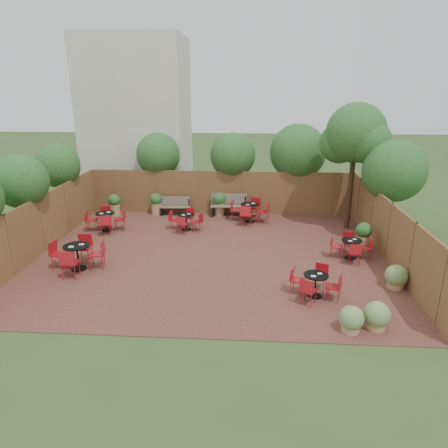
{
  "coord_description": "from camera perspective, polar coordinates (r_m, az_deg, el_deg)",
  "views": [
    {
      "loc": [
        1.29,
        -13.05,
        5.6
      ],
      "look_at": [
        0.43,
        0.5,
        1.0
      ],
      "focal_mm": 32.43,
      "sensor_mm": 36.0,
      "label": 1
    }
  ],
  "objects": [
    {
      "name": "low_shrubs",
      "position": [
        11.38,
        20.87,
        -10.1
      ],
      "size": [
        2.45,
        2.98,
        0.7
      ],
      "color": "#9E7B4F",
      "rests_on": "courtyard_paving"
    },
    {
      "name": "overhang_foliage",
      "position": [
        16.69,
        -1.48,
        8.54
      ],
      "size": [
        15.43,
        10.57,
        2.57
      ],
      "color": "#1E511A",
      "rests_on": "ground"
    },
    {
      "name": "ground",
      "position": [
        14.26,
        -1.84,
        -4.42
      ],
      "size": [
        80.0,
        80.0,
        0.0
      ],
      "primitive_type": "plane",
      "color": "#354F23",
      "rests_on": "ground"
    },
    {
      "name": "fence_back",
      "position": [
        18.67,
        -0.43,
        4.45
      ],
      "size": [
        12.0,
        0.08,
        2.0
      ],
      "primitive_type": "cube",
      "color": "#50321D",
      "rests_on": "ground"
    },
    {
      "name": "neighbour_building",
      "position": [
        21.89,
        -12.07,
        14.13
      ],
      "size": [
        5.0,
        4.0,
        8.0
      ],
      "primitive_type": "cube",
      "color": "beige",
      "rests_on": "ground"
    },
    {
      "name": "park_bench_left",
      "position": [
        18.71,
        -6.85,
        2.6
      ],
      "size": [
        1.38,
        0.5,
        0.84
      ],
      "rotation": [
        0.0,
        0.0,
        0.05
      ],
      "color": "brown",
      "rests_on": "courtyard_paving"
    },
    {
      "name": "bistro_tables",
      "position": [
        14.94,
        -4.04,
        -1.47
      ],
      "size": [
        10.83,
        8.14,
        0.95
      ],
      "color": "black",
      "rests_on": "courtyard_paving"
    },
    {
      "name": "park_bench_right",
      "position": [
        18.41,
        0.71,
        2.77
      ],
      "size": [
        1.66,
        0.58,
        1.01
      ],
      "rotation": [
        0.0,
        0.0,
        0.03
      ],
      "color": "brown",
      "rests_on": "courtyard_paving"
    },
    {
      "name": "fence_left",
      "position": [
        15.64,
        -24.34,
        -0.1
      ],
      "size": [
        0.08,
        10.0,
        2.0
      ],
      "primitive_type": "cube",
      "color": "#50321D",
      "rests_on": "ground"
    },
    {
      "name": "courtyard_tree",
      "position": [
        16.92,
        18.03,
        11.57
      ],
      "size": [
        2.56,
        2.46,
        5.07
      ],
      "rotation": [
        0.0,
        0.0,
        0.2
      ],
      "color": "black",
      "rests_on": "courtyard_paving"
    },
    {
      "name": "planters",
      "position": [
        17.45,
        -2.02,
        1.98
      ],
      "size": [
        10.78,
        4.45,
        1.07
      ],
      "color": "#9E7B4F",
      "rests_on": "courtyard_paving"
    },
    {
      "name": "courtyard_paving",
      "position": [
        14.25,
        -1.85,
        -4.38
      ],
      "size": [
        12.0,
        10.0,
        0.02
      ],
      "primitive_type": "cube",
      "color": "#3D2019",
      "rests_on": "ground"
    },
    {
      "name": "fence_right",
      "position": [
        14.61,
        22.24,
        -1.08
      ],
      "size": [
        0.08,
        10.0,
        2.0
      ],
      "primitive_type": "cube",
      "color": "#50321D",
      "rests_on": "ground"
    }
  ]
}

